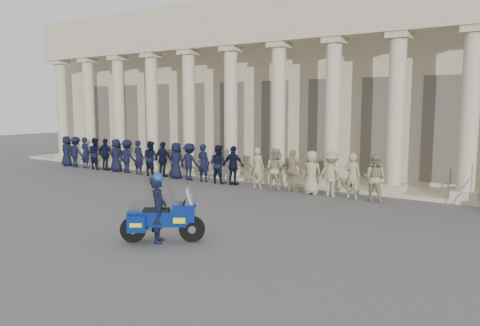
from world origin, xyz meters
name	(u,v)px	position (x,y,z in m)	size (l,w,h in m)	color
ground	(185,224)	(0.00, 0.00, 0.00)	(90.00, 90.00, 0.00)	#4D4D50
building	(359,87)	(0.00, 14.74, 4.52)	(40.00, 12.50, 9.00)	tan
officer_rank	(183,161)	(-5.60, 6.43, 0.88)	(19.00, 0.66, 1.75)	black
motorcycle	(163,219)	(0.76, -1.75, 0.61)	(1.88, 1.54, 1.41)	black
rider	(158,208)	(0.66, -1.82, 0.90)	(0.70, 0.76, 1.82)	black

